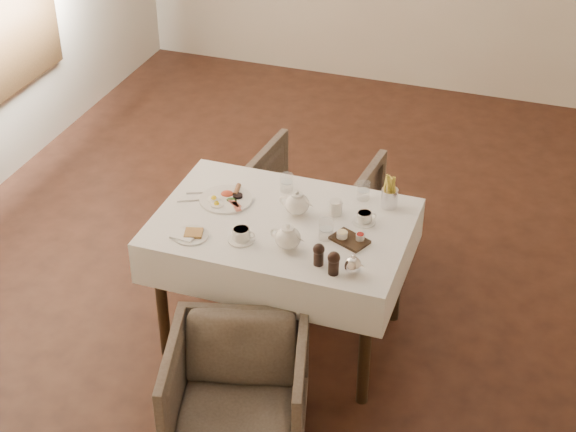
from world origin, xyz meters
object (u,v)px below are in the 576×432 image
Objects in this scene: armchair_near at (237,394)px; teapot_centre at (297,202)px; breakfast_plate at (226,198)px; table at (282,240)px; armchair_far at (311,208)px.

teapot_centre is at bearing 75.10° from armchair_near.
breakfast_plate reaches higher than armchair_near.
table is 1.98× the size of armchair_near.
breakfast_plate is at bearing 99.31° from armchair_near.
table reaches higher than armchair_near.
table is at bearing 0.90° from breakfast_plate.
breakfast_plate is at bearing -178.16° from teapot_centre.
armchair_far is at bearing 103.95° from teapot_centre.
armchair_far is (-0.14, 1.56, 0.03)m from armchair_near.
armchair_near is (0.05, -0.78, -0.34)m from table.
armchair_far is at bearing 96.83° from table.
armchair_far is (-0.09, 0.79, -0.31)m from table.
table is 0.85m from armchair_far.
teapot_centre reaches higher than armchair_far.
armchair_near is 1.06m from breakfast_plate.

